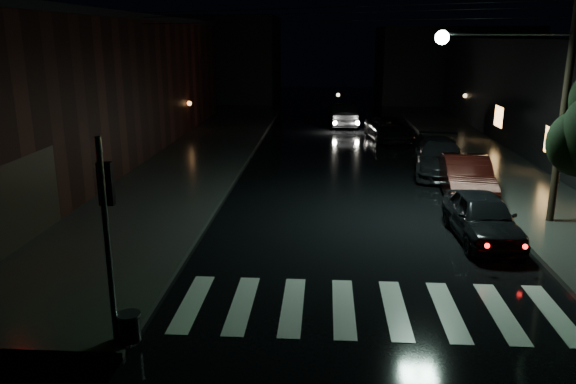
% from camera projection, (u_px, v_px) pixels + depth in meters
% --- Properties ---
extents(ground, '(120.00, 120.00, 0.00)m').
position_uv_depth(ground, '(239.00, 314.00, 12.82)').
color(ground, black).
rests_on(ground, ground).
extents(sidewalk_left, '(6.00, 44.00, 0.15)m').
position_uv_depth(sidewalk_left, '(179.00, 169.00, 26.58)').
color(sidewalk_left, '#282826').
rests_on(sidewalk_left, ground).
extents(sidewalk_right, '(4.00, 44.00, 0.15)m').
position_uv_depth(sidewalk_right, '(502.00, 174.00, 25.61)').
color(sidewalk_right, '#282826').
rests_on(sidewalk_right, ground).
extents(building_left, '(10.00, 36.00, 7.00)m').
position_uv_depth(building_left, '(48.00, 91.00, 28.03)').
color(building_left, black).
rests_on(building_left, ground).
extents(building_far_left, '(14.00, 10.00, 8.00)m').
position_uv_depth(building_far_left, '(207.00, 58.00, 55.65)').
color(building_far_left, black).
rests_on(building_far_left, ground).
extents(building_far_right, '(14.00, 10.00, 7.00)m').
position_uv_depth(building_far_right, '(452.00, 64.00, 54.23)').
color(building_far_right, black).
rests_on(building_far_right, ground).
extents(crosswalk, '(9.00, 3.00, 0.01)m').
position_uv_depth(crosswalk, '(369.00, 308.00, 13.10)').
color(crosswalk, beige).
rests_on(crosswalk, ground).
extents(signal_pole_corner, '(0.68, 0.61, 4.20)m').
position_uv_depth(signal_pole_corner, '(119.00, 276.00, 11.14)').
color(signal_pole_corner, slate).
rests_on(signal_pole_corner, ground).
extents(utility_pole, '(4.92, 0.44, 8.00)m').
position_uv_depth(utility_pole, '(545.00, 87.00, 17.74)').
color(utility_pole, black).
rests_on(utility_pole, ground).
extents(parked_car_a, '(1.90, 4.38, 1.47)m').
position_uv_depth(parked_car_a, '(482.00, 217.00, 17.39)').
color(parked_car_a, black).
rests_on(parked_car_a, ground).
extents(parked_car_b, '(2.12, 5.05, 1.62)m').
position_uv_depth(parked_car_b, '(466.00, 178.00, 21.89)').
color(parked_car_b, black).
rests_on(parked_car_b, ground).
extents(parked_car_c, '(2.94, 5.70, 1.58)m').
position_uv_depth(parked_car_c, '(440.00, 157.00, 25.73)').
color(parked_car_c, black).
rests_on(parked_car_c, ground).
extents(parked_car_d, '(2.90, 5.21, 1.38)m').
position_uv_depth(parked_car_d, '(390.00, 129.00, 34.08)').
color(parked_car_d, black).
rests_on(parked_car_d, ground).
extents(oncoming_car, '(2.00, 5.00, 1.62)m').
position_uv_depth(oncoming_car, '(343.00, 115.00, 39.41)').
color(oncoming_car, black).
rests_on(oncoming_car, ground).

